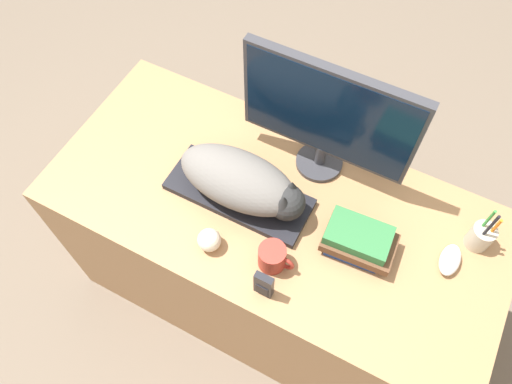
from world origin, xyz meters
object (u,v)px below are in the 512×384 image
Objects in this scene: keyboard at (239,194)px; pen_cup at (481,236)px; computer_mouse at (450,260)px; phone at (264,285)px; book_stack at (358,241)px; monitor at (328,117)px; coffee_mug at (273,257)px; baseball at (209,240)px; cat at (244,182)px.

pen_cup reaches higher than keyboard.
phone reaches higher than computer_mouse.
monitor is at bearing 134.29° from book_stack.
monitor is 0.44m from coffee_mug.
computer_mouse is 0.55× the size of pen_cup.
book_stack is (0.39, 0.20, 0.01)m from baseball.
computer_mouse reaches higher than keyboard.
book_stack reaches higher than computer_mouse.
cat is at bearing -172.43° from computer_mouse.
keyboard is at bearing -172.65° from computer_mouse.
pen_cup reaches higher than coffee_mug.
cat is 0.72m from pen_cup.
cat is 0.77× the size of monitor.
keyboard is 0.40m from book_stack.
coffee_mug is 0.26m from book_stack.
computer_mouse is 0.94× the size of phone.
computer_mouse is 0.56m from phone.
keyboard is at bearing -127.38° from monitor.
cat is 3.70× the size of coffee_mug.
phone is at bearing -51.77° from cat.
monitor is at bearing 94.66° from phone.
baseball is 0.63× the size of phone.
computer_mouse is at bearing 17.35° from book_stack.
cat is 1.90× the size of book_stack.
baseball is (-0.01, -0.19, -0.06)m from cat.
phone is (-0.44, -0.33, 0.03)m from computer_mouse.
cat is at bearing 85.62° from baseball.
pen_cup is at bearing 28.13° from baseball.
pen_cup reaches higher than phone.
computer_mouse is at bearing -16.78° from monitor.
computer_mouse is 1.49× the size of baseball.
monitor is 2.77× the size of pen_cup.
pen_cup reaches higher than baseball.
pen_cup is (0.52, 0.34, 0.00)m from coffee_mug.
baseball is 0.33× the size of book_stack.
computer_mouse is (0.66, 0.09, 0.01)m from keyboard.
baseball is at bearing -112.04° from monitor.
keyboard is at bearing 91.54° from baseball.
monitor is 0.52m from phone.
pen_cup is at bearing 15.08° from cat.
book_stack reaches higher than baseball.
cat is 0.38m from book_stack.
pen_cup is (0.69, 0.19, -0.05)m from cat.
book_stack is (0.18, 0.25, -0.01)m from phone.
cat reaches higher than book_stack.
book_stack is at bearing 0.51° from cat.
book_stack reaches higher than keyboard.
phone is at bearing -85.34° from monitor.
pen_cup is at bearing -4.63° from monitor.
monitor is 0.37m from book_stack.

